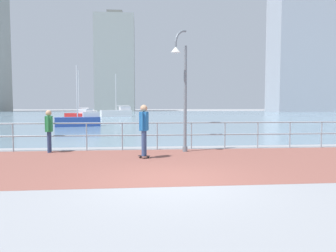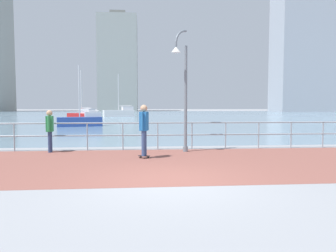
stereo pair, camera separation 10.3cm
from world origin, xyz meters
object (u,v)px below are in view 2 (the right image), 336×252
(lamppost, at_px, (183,85))
(bystander, at_px, (50,128))
(skateboarder, at_px, (144,126))
(sailboat_gray, at_px, (81,121))
(sailboat_yellow, at_px, (82,116))
(sailboat_navy, at_px, (120,113))

(lamppost, bearing_deg, bystander, 175.86)
(lamppost, bearing_deg, skateboarder, -138.66)
(skateboarder, xyz_separation_m, sailboat_gray, (-5.31, 16.81, -0.60))
(sailboat_gray, distance_m, sailboat_yellow, 9.71)
(bystander, bearing_deg, skateboarder, -24.93)
(lamppost, height_order, sailboat_gray, sailboat_gray)
(lamppost, relative_size, skateboarder, 2.57)
(skateboarder, relative_size, sailboat_gray, 0.35)
(lamppost, relative_size, bystander, 2.89)
(bystander, bearing_deg, lamppost, -4.14)
(bystander, bearing_deg, sailboat_navy, 90.23)
(skateboarder, distance_m, bystander, 3.95)
(bystander, height_order, sailboat_navy, sailboat_navy)
(sailboat_gray, relative_size, sailboat_yellow, 0.89)
(lamppost, xyz_separation_m, sailboat_gray, (-6.79, 15.51, -2.07))
(bystander, height_order, sailboat_yellow, sailboat_yellow)
(skateboarder, xyz_separation_m, bystander, (-3.58, 1.66, -0.15))
(lamppost, xyz_separation_m, skateboarder, (-1.47, -1.30, -1.47))
(lamppost, bearing_deg, sailboat_gray, 113.63)
(lamppost, distance_m, sailboat_navy, 39.82)
(skateboarder, relative_size, sailboat_navy, 0.26)
(skateboarder, relative_size, sailboat_yellow, 0.31)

